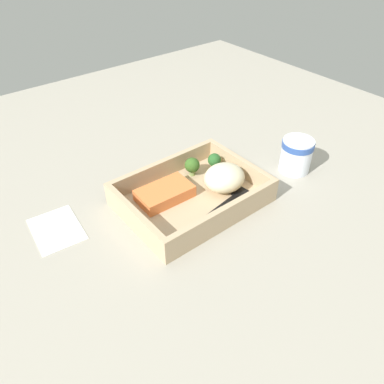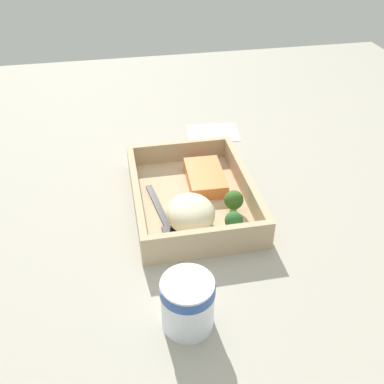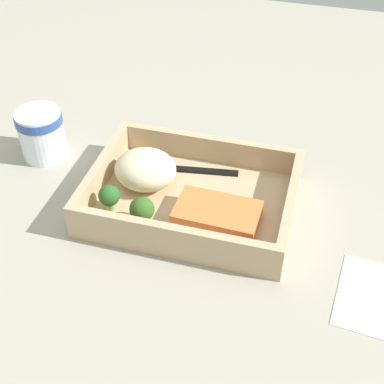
# 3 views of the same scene
# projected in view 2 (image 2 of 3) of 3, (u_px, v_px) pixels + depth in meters

# --- Properties ---
(ground_plane) EXTENTS (1.60, 1.60, 0.02)m
(ground_plane) POSITION_uv_depth(u_px,v_px,m) (192.00, 208.00, 0.83)
(ground_plane) COLOR #A09A8C
(takeout_tray) EXTENTS (0.29, 0.21, 0.01)m
(takeout_tray) POSITION_uv_depth(u_px,v_px,m) (192.00, 201.00, 0.82)
(takeout_tray) COLOR tan
(takeout_tray) RESTS_ON ground_plane
(tray_rim) EXTENTS (0.29, 0.21, 0.04)m
(tray_rim) POSITION_uv_depth(u_px,v_px,m) (192.00, 189.00, 0.81)
(tray_rim) COLOR tan
(tray_rim) RESTS_ON takeout_tray
(salmon_fillet) EXTENTS (0.11, 0.07, 0.03)m
(salmon_fillet) POSITION_uv_depth(u_px,v_px,m) (205.00, 177.00, 0.85)
(salmon_fillet) COLOR orange
(salmon_fillet) RESTS_ON takeout_tray
(mashed_potatoes) EXTENTS (0.09, 0.08, 0.05)m
(mashed_potatoes) POSITION_uv_depth(u_px,v_px,m) (191.00, 213.00, 0.74)
(mashed_potatoes) COLOR beige
(mashed_potatoes) RESTS_ON takeout_tray
(broccoli_floret_1) EXTENTS (0.03, 0.03, 0.04)m
(broccoli_floret_1) POSITION_uv_depth(u_px,v_px,m) (234.00, 221.00, 0.73)
(broccoli_floret_1) COLOR #809B52
(broccoli_floret_1) RESTS_ON takeout_tray
(broccoli_floret_2) EXTENTS (0.03, 0.03, 0.04)m
(broccoli_floret_2) POSITION_uv_depth(u_px,v_px,m) (234.00, 200.00, 0.77)
(broccoli_floret_2) COLOR #7D9B56
(broccoli_floret_2) RESTS_ON takeout_tray
(fork) EXTENTS (0.16, 0.04, 0.00)m
(fork) POSITION_uv_depth(u_px,v_px,m) (162.00, 214.00, 0.78)
(fork) COLOR black
(fork) RESTS_ON takeout_tray
(paper_cup) EXTENTS (0.07, 0.07, 0.08)m
(paper_cup) POSITION_uv_depth(u_px,v_px,m) (188.00, 301.00, 0.59)
(paper_cup) COLOR white
(paper_cup) RESTS_ON ground_plane
(receipt_slip) EXTENTS (0.10, 0.12, 0.00)m
(receipt_slip) POSITION_uv_depth(u_px,v_px,m) (213.00, 133.00, 1.04)
(receipt_slip) COLOR white
(receipt_slip) RESTS_ON ground_plane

